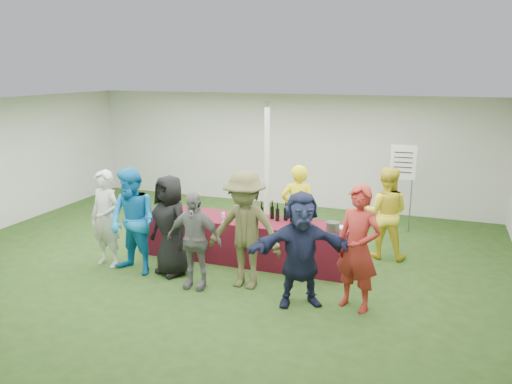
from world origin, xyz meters
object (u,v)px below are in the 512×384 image
(wine_list_sign, at_px, (403,169))
(staff_pourer, at_px, (297,210))
(staff_back, at_px, (386,213))
(customer_5, at_px, (301,249))
(dump_bucket, at_px, (333,228))
(customer_2, at_px, (170,225))
(customer_1, at_px, (133,222))
(customer_4, at_px, (245,230))
(customer_6, at_px, (358,248))
(customer_3, at_px, (194,240))
(serving_table, at_px, (245,240))
(customer_0, at_px, (106,219))

(wine_list_sign, bearing_deg, staff_pourer, -129.73)
(staff_back, distance_m, customer_5, 2.46)
(dump_bucket, relative_size, customer_2, 0.13)
(wine_list_sign, height_order, customer_1, wine_list_sign)
(customer_4, distance_m, customer_6, 1.72)
(customer_5, bearing_deg, staff_pourer, 81.33)
(customer_2, bearing_deg, staff_back, 56.39)
(customer_3, xyz_separation_m, customer_6, (2.44, 0.14, 0.13))
(customer_2, relative_size, customer_5, 1.00)
(staff_pourer, relative_size, customer_3, 1.09)
(dump_bucket, bearing_deg, serving_table, 172.04)
(staff_back, relative_size, customer_6, 0.92)
(serving_table, xyz_separation_m, staff_back, (2.26, 0.98, 0.44))
(dump_bucket, relative_size, customer_0, 0.13)
(customer_2, xyz_separation_m, customer_4, (1.32, -0.05, 0.09))
(customer_4, bearing_deg, customer_1, -174.12)
(staff_pourer, xyz_separation_m, customer_4, (-0.37, -1.63, 0.09))
(customer_5, bearing_deg, customer_3, 154.22)
(customer_1, bearing_deg, customer_5, 8.46)
(wine_list_sign, height_order, customer_3, wine_list_sign)
(wine_list_sign, bearing_deg, customer_6, -94.49)
(dump_bucket, distance_m, wine_list_sign, 2.96)
(serving_table, bearing_deg, customer_3, -104.20)
(customer_6, bearing_deg, staff_back, 106.17)
(staff_back, distance_m, customer_0, 4.82)
(staff_back, xyz_separation_m, customer_1, (-3.77, -2.12, 0.06))
(staff_back, relative_size, customer_0, 0.99)
(customer_4, bearing_deg, wine_list_sign, 63.06)
(customer_5, bearing_deg, customer_0, 149.83)
(serving_table, relative_size, customer_2, 2.18)
(staff_back, height_order, customer_3, staff_back)
(customer_3, bearing_deg, customer_4, 18.48)
(customer_0, xyz_separation_m, customer_2, (1.20, 0.06, -0.00))
(serving_table, relative_size, customer_0, 2.18)
(customer_4, xyz_separation_m, customer_5, (0.95, -0.29, -0.08))
(wine_list_sign, relative_size, customer_4, 0.99)
(customer_1, bearing_deg, serving_table, 48.94)
(customer_6, bearing_deg, customer_5, -148.71)
(staff_pourer, height_order, customer_6, customer_6)
(customer_5, bearing_deg, customer_1, 151.18)
(staff_back, xyz_separation_m, customer_4, (-1.87, -2.00, 0.10))
(staff_back, bearing_deg, staff_pourer, 13.08)
(dump_bucket, bearing_deg, customer_5, -101.81)
(dump_bucket, relative_size, staff_pourer, 0.13)
(customer_0, distance_m, customer_6, 4.23)
(dump_bucket, relative_size, customer_6, 0.12)
(customer_4, bearing_deg, serving_table, 113.46)
(customer_4, bearing_deg, customer_3, -156.78)
(staff_back, height_order, customer_6, customer_6)
(customer_2, bearing_deg, wine_list_sign, 71.81)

